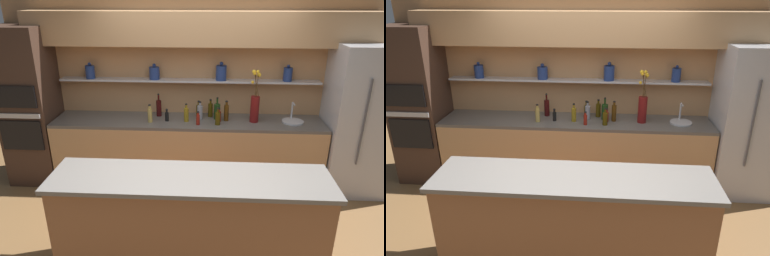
% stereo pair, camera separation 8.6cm
% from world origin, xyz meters
% --- Properties ---
extents(ground_plane, '(12.00, 12.00, 0.00)m').
position_xyz_m(ground_plane, '(0.00, 0.00, 0.00)').
color(ground_plane, brown).
extents(back_wall_unit, '(5.20, 0.44, 2.60)m').
position_xyz_m(back_wall_unit, '(-0.00, 1.53, 1.55)').
color(back_wall_unit, tan).
rests_on(back_wall_unit, ground_plane).
extents(back_counter_unit, '(3.58, 0.62, 0.92)m').
position_xyz_m(back_counter_unit, '(-0.14, 1.24, 0.46)').
color(back_counter_unit, tan).
rests_on(back_counter_unit, ground_plane).
extents(island_counter, '(2.47, 0.61, 1.02)m').
position_xyz_m(island_counter, '(0.00, -0.44, 0.51)').
color(island_counter, '#99603D').
rests_on(island_counter, ground_plane).
extents(refrigerator, '(0.93, 0.73, 1.95)m').
position_xyz_m(refrigerator, '(2.14, 1.20, 0.98)').
color(refrigerator, '#B7B7BC').
rests_on(refrigerator, ground_plane).
extents(oven_tower, '(0.65, 0.64, 2.13)m').
position_xyz_m(oven_tower, '(-2.28, 1.24, 1.06)').
color(oven_tower, '#3D281E').
rests_on(oven_tower, ground_plane).
extents(flower_vase, '(0.13, 0.15, 0.70)m').
position_xyz_m(flower_vase, '(0.74, 1.23, 1.14)').
color(flower_vase, maroon).
rests_on(flower_vase, back_counter_unit).
extents(sink_fixture, '(0.28, 0.28, 0.25)m').
position_xyz_m(sink_fixture, '(1.25, 1.25, 0.95)').
color(sink_fixture, '#B7B7BC').
rests_on(sink_fixture, back_counter_unit).
extents(bottle_spirit_0, '(0.06, 0.06, 0.24)m').
position_xyz_m(bottle_spirit_0, '(-0.63, 1.14, 1.02)').
color(bottle_spirit_0, tan).
rests_on(bottle_spirit_0, back_counter_unit).
extents(bottle_sauce_1, '(0.05, 0.05, 0.16)m').
position_xyz_m(bottle_sauce_1, '(-0.41, 1.20, 0.99)').
color(bottle_sauce_1, black).
rests_on(bottle_sauce_1, back_counter_unit).
extents(bottle_oil_2, '(0.06, 0.06, 0.24)m').
position_xyz_m(bottle_oil_2, '(0.16, 1.41, 1.02)').
color(bottle_oil_2, '#47380A').
rests_on(bottle_oil_2, back_counter_unit).
extents(bottle_spirit_3, '(0.07, 0.07, 0.24)m').
position_xyz_m(bottle_spirit_3, '(0.02, 1.30, 1.02)').
color(bottle_spirit_3, gray).
rests_on(bottle_spirit_3, back_counter_unit).
extents(bottle_wine_4, '(0.07, 0.07, 0.31)m').
position_xyz_m(bottle_wine_4, '(-0.54, 1.39, 1.04)').
color(bottle_wine_4, '#380C0C').
rests_on(bottle_wine_4, back_counter_unit).
extents(bottle_spirit_5, '(0.06, 0.06, 0.27)m').
position_xyz_m(bottle_spirit_5, '(0.37, 1.25, 1.04)').
color(bottle_spirit_5, '#4C2D0C').
rests_on(bottle_spirit_5, back_counter_unit).
extents(bottle_oil_6, '(0.07, 0.07, 0.22)m').
position_xyz_m(bottle_oil_6, '(0.00, 1.40, 1.01)').
color(bottle_oil_6, '#47380A').
rests_on(bottle_oil_6, back_counter_unit).
extents(bottle_oil_7, '(0.07, 0.07, 0.23)m').
position_xyz_m(bottle_oil_7, '(0.26, 1.10, 1.01)').
color(bottle_oil_7, '#47380A').
rests_on(bottle_oil_7, back_counter_unit).
extents(bottle_sauce_8, '(0.05, 0.05, 0.18)m').
position_xyz_m(bottle_sauce_8, '(0.28, 1.21, 1.00)').
color(bottle_sauce_8, maroon).
rests_on(bottle_sauce_8, back_counter_unit).
extents(bottle_oil_9, '(0.06, 0.06, 0.24)m').
position_xyz_m(bottle_oil_9, '(-0.15, 1.20, 1.02)').
color(bottle_oil_9, olive).
rests_on(bottle_oil_9, back_counter_unit).
extents(bottle_sauce_10, '(0.05, 0.05, 0.18)m').
position_xyz_m(bottle_sauce_10, '(0.01, 1.08, 1.00)').
color(bottle_sauce_10, maroon).
rests_on(bottle_sauce_10, back_counter_unit).
extents(bottle_wine_11, '(0.08, 0.08, 0.30)m').
position_xyz_m(bottle_wine_11, '(0.25, 1.31, 1.03)').
color(bottle_wine_11, '#193814').
rests_on(bottle_wine_11, back_counter_unit).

